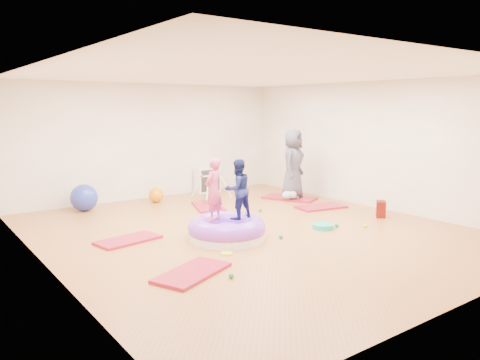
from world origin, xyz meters
TOP-DOWN VIEW (x-y plane):
  - room at (0.00, 0.00)m, footprint 7.01×8.01m
  - gym_mat_front_left at (-1.99, -1.34)m, footprint 1.26×0.97m
  - gym_mat_mid_left at (-2.06, 0.67)m, footprint 1.14×0.71m
  - gym_mat_center_back at (0.47, 2.14)m, footprint 0.96×1.30m
  - gym_mat_right at (2.48, 0.61)m, footprint 1.18×0.73m
  - gym_mat_rear_right at (2.59, 1.79)m, footprint 1.10×1.40m
  - inflatable_cushion at (-0.66, -0.23)m, footprint 1.33×1.33m
  - child_pink at (-0.87, -0.14)m, footprint 0.46×0.40m
  - child_navy at (-0.45, -0.25)m, footprint 0.50×0.39m
  - adult_caregiver at (2.62, 1.72)m, footprint 0.96×0.85m
  - infant at (2.41, 1.59)m, footprint 0.36×0.36m
  - ball_pit_balls at (0.87, -0.45)m, footprint 3.98×2.94m
  - exercise_ball_blue at (-1.90, 3.43)m, footprint 0.59×0.59m
  - exercise_ball_orange at (-0.23, 3.35)m, footprint 0.35×0.35m
  - infant_play_gym at (1.14, 3.06)m, footprint 0.75×0.71m
  - cube_shelf at (1.48, 3.79)m, footprint 0.66×0.32m
  - balance_disc at (1.19, -0.68)m, footprint 0.40×0.40m
  - backpack at (2.83, -0.73)m, footprint 0.33×0.32m
  - yellow_toy at (-1.13, -0.90)m, footprint 0.19×0.19m

SIDE VIEW (x-z plane):
  - yellow_toy at x=-1.13m, z-range 0.00..0.03m
  - gym_mat_mid_left at x=-2.06m, z-range 0.00..0.04m
  - gym_mat_right at x=2.48m, z-range 0.00..0.05m
  - gym_mat_front_left at x=-1.99m, z-range 0.00..0.05m
  - gym_mat_center_back at x=0.47m, z-range 0.00..0.05m
  - gym_mat_rear_right at x=2.59m, z-range 0.00..0.05m
  - ball_pit_balls at x=0.87m, z-range 0.00..0.07m
  - balance_disc at x=1.19m, z-range 0.00..0.09m
  - infant at x=2.41m, z-range 0.05..0.26m
  - inflatable_cushion at x=-0.66m, z-range -0.05..0.37m
  - backpack at x=2.83m, z-range 0.00..0.33m
  - exercise_ball_orange at x=-0.23m, z-range 0.00..0.35m
  - exercise_ball_blue at x=-1.90m, z-range 0.00..0.59m
  - cube_shelf at x=1.48m, z-range 0.00..0.66m
  - infant_play_gym at x=1.14m, z-range 0.10..0.67m
  - adult_caregiver at x=2.62m, z-range 0.05..1.71m
  - child_navy at x=-0.45m, z-range 0.39..1.41m
  - child_pink at x=-0.87m, z-range 0.39..1.46m
  - room at x=0.00m, z-range 0.00..2.80m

